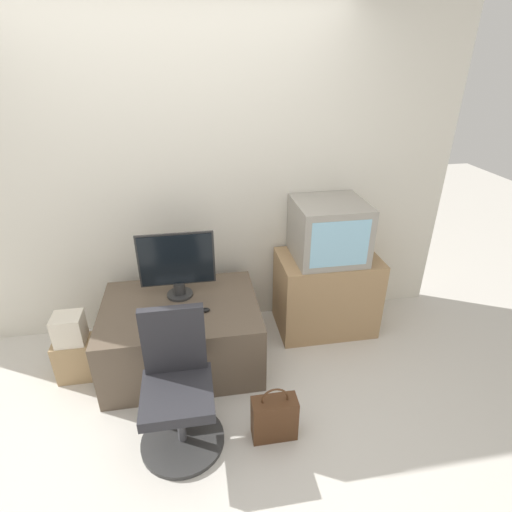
# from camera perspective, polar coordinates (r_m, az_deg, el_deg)

# --- Properties ---
(ground_plane) EXTENTS (12.00, 12.00, 0.00)m
(ground_plane) POSITION_cam_1_polar(r_m,az_deg,el_deg) (2.74, -8.02, -24.88)
(ground_plane) COLOR beige
(wall_back) EXTENTS (4.40, 0.05, 2.60)m
(wall_back) POSITION_cam_1_polar(r_m,az_deg,el_deg) (3.14, -10.61, 11.01)
(wall_back) COLOR silver
(wall_back) RESTS_ON ground_plane
(desk) EXTENTS (1.13, 0.83, 0.52)m
(desk) POSITION_cam_1_polar(r_m,az_deg,el_deg) (3.11, -10.46, -10.88)
(desk) COLOR brown
(desk) RESTS_ON ground_plane
(side_stand) EXTENTS (0.81, 0.52, 0.67)m
(side_stand) POSITION_cam_1_polar(r_m,az_deg,el_deg) (3.43, 9.94, -5.16)
(side_stand) COLOR #A37F56
(side_stand) RESTS_ON ground_plane
(main_monitor) EXTENTS (0.55, 0.19, 0.51)m
(main_monitor) POSITION_cam_1_polar(r_m,az_deg,el_deg) (2.94, -11.22, -1.19)
(main_monitor) COLOR #2D2D2D
(main_monitor) RESTS_ON desk
(keyboard) EXTENTS (0.31, 0.13, 0.01)m
(keyboard) POSITION_cam_1_polar(r_m,az_deg,el_deg) (2.86, -11.57, -8.05)
(keyboard) COLOR silver
(keyboard) RESTS_ON desk
(mouse) EXTENTS (0.07, 0.04, 0.03)m
(mouse) POSITION_cam_1_polar(r_m,az_deg,el_deg) (2.85, -7.28, -7.65)
(mouse) COLOR black
(mouse) RESTS_ON desk
(crt_tv) EXTENTS (0.54, 0.52, 0.46)m
(crt_tv) POSITION_cam_1_polar(r_m,az_deg,el_deg) (3.17, 10.35, 3.62)
(crt_tv) COLOR gray
(crt_tv) RESTS_ON side_stand
(office_chair) EXTENTS (0.51, 0.51, 0.88)m
(office_chair) POSITION_cam_1_polar(r_m,az_deg,el_deg) (2.52, -11.07, -18.63)
(office_chair) COLOR #333333
(office_chair) RESTS_ON ground_plane
(cardboard_box_lower) EXTENTS (0.28, 0.19, 0.32)m
(cardboard_box_lower) POSITION_cam_1_polar(r_m,az_deg,el_deg) (3.27, -24.22, -13.20)
(cardboard_box_lower) COLOR #A3845B
(cardboard_box_lower) RESTS_ON ground_plane
(cardboard_box_upper) EXTENTS (0.20, 0.18, 0.22)m
(cardboard_box_upper) POSITION_cam_1_polar(r_m,az_deg,el_deg) (3.12, -25.15, -9.40)
(cardboard_box_upper) COLOR beige
(cardboard_box_upper) RESTS_ON cardboard_box_lower
(handbag) EXTENTS (0.28, 0.12, 0.39)m
(handbag) POSITION_cam_1_polar(r_m,az_deg,el_deg) (2.64, 2.63, -22.08)
(handbag) COLOR #4C2D19
(handbag) RESTS_ON ground_plane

